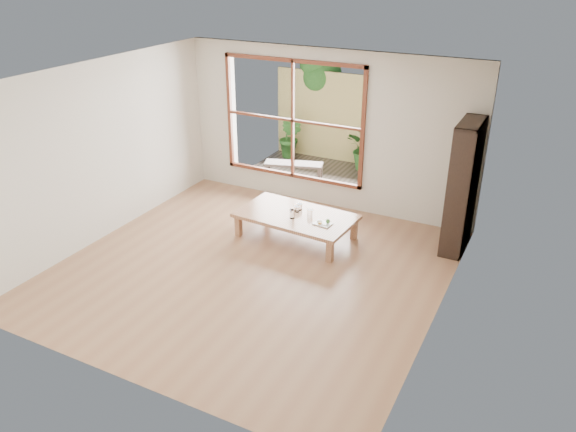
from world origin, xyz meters
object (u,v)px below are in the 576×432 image
(garden_bench, at_px, (294,166))
(bookshelf, at_px, (463,187))
(food_tray, at_px, (324,223))
(low_table, at_px, (296,217))

(garden_bench, bearing_deg, bookshelf, -37.58)
(bookshelf, bearing_deg, garden_bench, 159.43)
(bookshelf, height_order, food_tray, bookshelf)
(bookshelf, xyz_separation_m, food_tray, (-1.71, -0.91, -0.55))
(bookshelf, height_order, garden_bench, bookshelf)
(low_table, bearing_deg, food_tray, -9.21)
(food_tray, distance_m, garden_bench, 2.64)
(low_table, relative_size, bookshelf, 0.95)
(low_table, distance_m, bookshelf, 2.43)
(bookshelf, distance_m, food_tray, 2.02)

